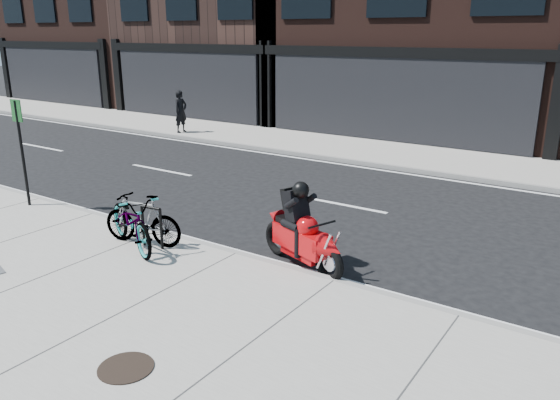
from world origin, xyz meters
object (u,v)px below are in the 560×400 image
Objects in this scene: pedestrian at (181,111)px; sign_post at (21,143)px; bicycle_front at (132,220)px; bicycle_rear at (142,219)px; manhole_cover at (126,368)px; bike_rack at (152,223)px; motorcycle at (305,235)px.

sign_post is (3.77, -8.90, 0.62)m from pedestrian.
sign_post is (-3.97, 0.42, 0.91)m from bicycle_front.
sign_post reaches higher than pedestrian.
manhole_cover is at bearing 31.18° from bicycle_rear.
bike_rack is 0.37m from bicycle_front.
manhole_cover is (-0.12, -3.85, -0.49)m from motorcycle.
pedestrian reaches higher than bicycle_rear.
bicycle_front is 4.09m from sign_post.
bicycle_rear reaches higher than manhole_cover.
bicycle_rear is 2.46× the size of manhole_cover.
bike_rack is at bearing -140.51° from motorcycle.
bicycle_rear reaches higher than bike_rack.
bicycle_rear is 3.09m from motorcycle.
motorcycle is 3.89m from manhole_cover.
motorcycle is 3.03× the size of manhole_cover.
bicycle_front is at bearing -23.99° from bicycle_rear.
manhole_cover is (2.56, -2.86, -0.45)m from bike_rack.
pedestrian reaches higher than motorcycle.
manhole_cover is at bearing -109.77° from bicycle_front.
pedestrian is at bearing -152.80° from bicycle_rear.
bicycle_front is 3.01× the size of manhole_cover.
bike_rack is 0.40× the size of bicycle_front.
pedestrian is (-8.02, 9.10, 0.36)m from bike_rack.
bicycle_rear is at bearing -7.65° from sign_post.
bicycle_rear is at bearing 180.00° from bike_rack.
bicycle_front is at bearing -143.23° from bike_rack.
bike_rack is at bearing 131.84° from manhole_cover.
motorcycle is 0.83× the size of sign_post.
pedestrian is 2.48× the size of manhole_cover.
motorcycle reaches higher than bicycle_front.
bicycle_front is at bearing -10.79° from sign_post.
bicycle_rear is at bearing -138.34° from pedestrian.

